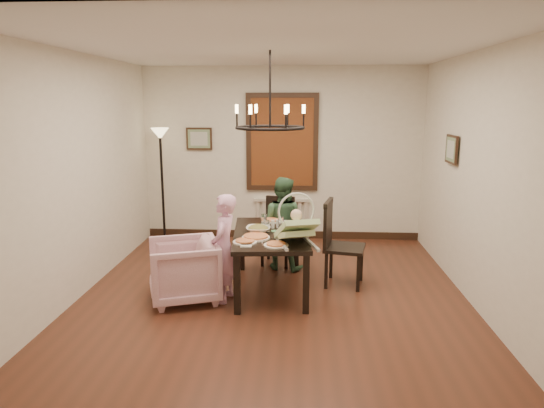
# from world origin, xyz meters

# --- Properties ---
(room_shell) EXTENTS (4.51, 5.00, 2.81)m
(room_shell) POSITION_xyz_m (0.00, 0.37, 1.40)
(room_shell) COLOR #4A2619
(room_shell) RESTS_ON ground
(dining_table) EXTENTS (0.99, 1.59, 0.71)m
(dining_table) POSITION_xyz_m (-0.05, 0.21, 0.63)
(dining_table) COLOR black
(dining_table) RESTS_ON room_shell
(chair_far) EXTENTS (0.48, 0.48, 0.94)m
(chair_far) POSITION_xyz_m (-0.01, 1.16, 0.47)
(chair_far) COLOR black
(chair_far) RESTS_ON room_shell
(chair_right) EXTENTS (0.56, 0.56, 1.07)m
(chair_right) POSITION_xyz_m (0.86, 0.42, 0.54)
(chair_right) COLOR black
(chair_right) RESTS_ON room_shell
(armchair) EXTENTS (0.98, 0.97, 0.71)m
(armchair) POSITION_xyz_m (-1.01, -0.17, 0.35)
(armchair) COLOR #ECB4C8
(armchair) RESTS_ON room_shell
(elderly_woman) EXTENTS (0.29, 0.40, 1.03)m
(elderly_woman) POSITION_xyz_m (-0.55, -0.16, 0.51)
(elderly_woman) COLOR #E6A2CC
(elderly_woman) RESTS_ON room_shell
(seated_man) EXTENTS (0.61, 0.53, 1.05)m
(seated_man) POSITION_xyz_m (0.06, 0.99, 0.52)
(seated_man) COLOR #375C3E
(seated_man) RESTS_ON room_shell
(baby_bouncer) EXTENTS (0.58, 0.70, 0.39)m
(baby_bouncer) POSITION_xyz_m (0.27, -0.27, 0.91)
(baby_bouncer) COLOR #CBF2A6
(baby_bouncer) RESTS_ON dining_table
(salad_bowl) EXTENTS (0.35, 0.35, 0.09)m
(salad_bowl) POSITION_xyz_m (-0.19, 0.20, 0.76)
(salad_bowl) COLOR white
(salad_bowl) RESTS_ON dining_table
(pizza_platter) EXTENTS (0.32, 0.32, 0.04)m
(pizza_platter) POSITION_xyz_m (-0.19, -0.07, 0.73)
(pizza_platter) COLOR tan
(pizza_platter) RESTS_ON dining_table
(drinking_glass) EXTENTS (0.07, 0.07, 0.13)m
(drinking_glass) POSITION_xyz_m (-0.09, 0.25, 0.78)
(drinking_glass) COLOR silver
(drinking_glass) RESTS_ON dining_table
(window_blinds) EXTENTS (1.00, 0.03, 1.40)m
(window_blinds) POSITION_xyz_m (0.00, 2.46, 1.60)
(window_blinds) COLOR brown
(window_blinds) RESTS_ON room_shell
(radiator) EXTENTS (0.92, 0.12, 0.62)m
(radiator) POSITION_xyz_m (0.00, 2.48, 0.35)
(radiator) COLOR silver
(radiator) RESTS_ON room_shell
(picture_back) EXTENTS (0.42, 0.03, 0.36)m
(picture_back) POSITION_xyz_m (-1.35, 2.47, 1.65)
(picture_back) COLOR black
(picture_back) RESTS_ON room_shell
(picture_right) EXTENTS (0.03, 0.42, 0.36)m
(picture_right) POSITION_xyz_m (2.21, 0.90, 1.65)
(picture_right) COLOR black
(picture_right) RESTS_ON room_shell
(floor_lamp) EXTENTS (0.30, 0.30, 1.80)m
(floor_lamp) POSITION_xyz_m (-1.90, 2.15, 0.90)
(floor_lamp) COLOR black
(floor_lamp) RESTS_ON room_shell
(chandelier) EXTENTS (0.80, 0.80, 0.04)m
(chandelier) POSITION_xyz_m (-0.05, 0.21, 1.95)
(chandelier) COLOR black
(chandelier) RESTS_ON room_shell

